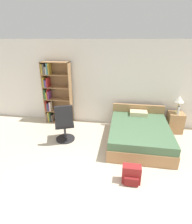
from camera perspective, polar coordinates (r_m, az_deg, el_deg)
ground_plane at (r=3.33m, az=1.56°, el=-28.26°), size 14.00×14.00×0.00m
wall_back at (r=5.48m, az=6.36°, el=8.92°), size 9.00×0.06×2.60m
bookshelf at (r=5.78m, az=-13.52°, el=6.01°), size 0.88×0.31×1.97m
bed at (r=4.86m, az=13.85°, el=-6.66°), size 1.55×1.95×0.76m
office_chair at (r=4.68m, az=-10.25°, el=-3.98°), size 0.64×0.69×1.10m
nightstand at (r=5.73m, az=24.39°, el=-3.05°), size 0.43×0.43×0.60m
table_lamp at (r=5.52m, az=25.55°, el=3.67°), size 0.28×0.28×0.51m
water_bottle at (r=5.48m, az=25.32°, el=0.47°), size 0.06×0.06×0.26m
backpack_red at (r=3.63m, az=11.47°, el=-19.42°), size 0.35×0.24×0.38m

